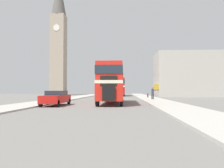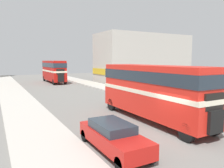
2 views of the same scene
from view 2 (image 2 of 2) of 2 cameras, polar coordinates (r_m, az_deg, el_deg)
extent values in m
plane|color=slate|center=(13.53, 15.28, -12.97)|extent=(120.00, 120.00, 0.00)
cube|color=#B7B2A8|center=(10.37, -14.46, -18.75)|extent=(3.50, 120.00, 0.12)
cube|color=red|center=(16.28, 10.34, -4.94)|extent=(2.42, 10.30, 1.56)
cube|color=beige|center=(16.12, 10.40, -1.73)|extent=(2.44, 10.35, 0.28)
cube|color=red|center=(16.02, 10.47, 1.78)|extent=(2.37, 10.09, 1.70)
cube|color=#232D38|center=(16.01, 10.48, 2.08)|extent=(2.44, 10.20, 0.76)
cube|color=black|center=(12.76, 25.47, -8.96)|extent=(1.09, 0.20, 1.24)
cube|color=black|center=(12.62, 25.17, -4.20)|extent=(1.45, 0.12, 0.91)
cylinder|color=black|center=(12.70, 18.94, -11.91)|extent=(0.28, 1.04, 1.04)
cylinder|color=black|center=(14.30, 24.84, -10.11)|extent=(0.28, 1.04, 1.04)
cylinder|color=black|center=(19.29, -0.13, -5.35)|extent=(0.28, 1.04, 1.04)
cylinder|color=black|center=(20.38, 5.18, -4.75)|extent=(0.28, 1.04, 1.04)
cube|color=#B2140F|center=(44.07, -14.95, 2.07)|extent=(2.37, 9.86, 1.66)
cube|color=beige|center=(44.01, -14.98, 3.34)|extent=(2.40, 9.91, 0.30)
cube|color=#B2140F|center=(43.97, -15.02, 4.71)|extent=(2.32, 9.67, 1.81)
cube|color=#232D38|center=(43.97, -15.03, 4.83)|extent=(2.40, 9.77, 0.81)
cube|color=black|center=(39.21, -13.20, 1.49)|extent=(1.07, 0.20, 1.33)
cube|color=black|center=(39.27, -13.30, 3.14)|extent=(1.42, 0.12, 0.96)
cylinder|color=black|center=(39.92, -14.98, 0.49)|extent=(0.28, 1.04, 1.04)
cylinder|color=black|center=(40.45, -12.10, 0.64)|extent=(0.28, 1.04, 1.04)
cylinder|color=black|center=(47.80, -17.27, 1.35)|extent=(0.28, 1.04, 1.04)
cylinder|color=black|center=(48.25, -14.84, 1.46)|extent=(0.28, 1.04, 1.04)
cube|color=red|center=(10.89, 0.37, -13.98)|extent=(1.70, 4.68, 0.70)
cube|color=#232D38|center=(10.87, -0.11, -10.91)|extent=(1.49, 2.44, 0.42)
cylinder|color=black|center=(9.17, 2.11, -20.25)|extent=(0.20, 0.64, 0.64)
cylinder|color=black|center=(9.94, 9.94, -18.13)|extent=(0.20, 0.64, 0.64)
cylinder|color=black|center=(12.32, -7.15, -13.17)|extent=(0.20, 0.64, 0.64)
cylinder|color=black|center=(12.91, -0.81, -12.20)|extent=(0.20, 0.64, 0.64)
cylinder|color=#282833|center=(26.39, 7.71, -2.20)|extent=(0.16, 0.16, 0.83)
cylinder|color=#282833|center=(26.51, 8.04, -2.17)|extent=(0.16, 0.16, 0.83)
cylinder|color=navy|center=(26.35, 7.90, -0.58)|extent=(0.35, 0.35, 0.66)
sphere|color=#9E7051|center=(26.30, 7.92, 0.38)|extent=(0.23, 0.23, 0.23)
torus|color=black|center=(31.95, 0.97, -0.78)|extent=(0.05, 0.71, 0.71)
torus|color=black|center=(32.86, 0.07, -0.58)|extent=(0.05, 0.71, 0.71)
cylinder|color=maroon|center=(32.39, 0.51, -0.42)|extent=(0.04, 1.06, 0.34)
cylinder|color=maroon|center=(32.71, 0.19, -0.24)|extent=(0.04, 0.04, 0.43)
cube|color=#B2ADA3|center=(47.83, 8.15, 6.78)|extent=(19.95, 8.59, 9.73)
cube|color=gold|center=(42.66, -2.80, 3.24)|extent=(0.12, 8.16, 1.17)
camera|label=1|loc=(16.39, 105.22, -12.03)|focal=35.00mm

